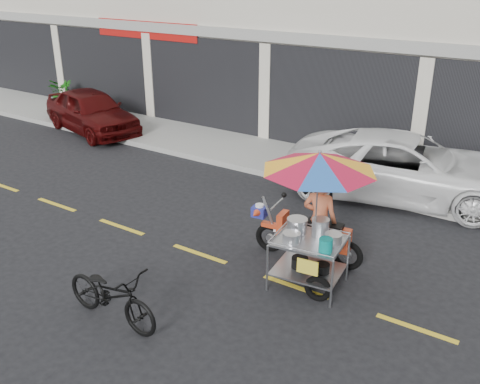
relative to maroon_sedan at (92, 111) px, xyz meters
The scene contains 9 objects.
ground 10.60m from the maroon_sedan, 24.57° to the right, with size 90.00×90.00×0.00m, color black.
sidewalk 9.70m from the maroon_sedan, ahead, with size 45.00×3.00×0.15m, color gray.
centerline 10.60m from the maroon_sedan, 24.57° to the right, with size 42.00×0.10×0.01m, color gold.
maroon_sedan is the anchor object (origin of this frame).
white_pickup 9.89m from the maroon_sedan, ahead, with size 2.40×5.19×1.44m, color white.
plant_tall 3.45m from the maroon_sedan, 156.23° to the left, with size 0.87×0.76×0.97m, color #13510E.
plant_short 3.16m from the maroon_sedan, 154.14° to the left, with size 0.54×0.54×0.96m, color #13510E.
near_bicycle 10.26m from the maroon_sedan, 40.79° to the right, with size 0.61×1.76×0.93m, color black.
food_vendor_rig 10.48m from the maroon_sedan, 22.03° to the right, with size 2.51×2.00×2.36m.
Camera 1 is at (3.38, -6.80, 4.92)m, focal length 40.00 mm.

